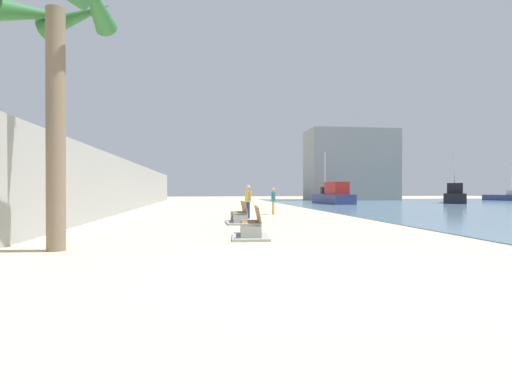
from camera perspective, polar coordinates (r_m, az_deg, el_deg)
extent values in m
plane|color=beige|center=(25.46, -2.81, -2.98)|extent=(120.00, 120.00, 0.00)
cube|color=#9E9E99|center=(25.91, -19.58, 0.87)|extent=(0.80, 64.00, 3.44)
cylinder|color=#7A6651|center=(10.91, -26.56, 7.90)|extent=(0.44, 0.44, 5.84)
cone|color=#2D6B33|center=(12.48, -24.22, 21.68)|extent=(2.10, 0.97, 1.10)
cone|color=#2D6B33|center=(12.49, -28.77, 21.34)|extent=(1.80, 1.86, 0.99)
cube|color=#9E9E99|center=(11.64, -0.70, -5.73)|extent=(0.61, 0.25, 0.50)
cube|color=#9E9E99|center=(13.03, -0.91, -5.08)|extent=(0.61, 0.25, 0.50)
cube|color=olive|center=(12.31, -0.81, -4.45)|extent=(0.63, 1.64, 0.06)
cube|color=olive|center=(12.30, 0.26, -3.14)|extent=(0.30, 1.61, 0.50)
cube|color=#9E9E99|center=(12.36, -0.81, -6.34)|extent=(1.27, 2.18, 0.08)
cube|color=#9E9E99|center=(16.81, -2.20, -3.85)|extent=(0.60, 0.21, 0.50)
cube|color=#9E9E99|center=(18.19, -2.67, -3.53)|extent=(0.60, 0.21, 0.50)
cube|color=olive|center=(17.49, -2.44, -3.02)|extent=(0.52, 1.61, 0.06)
cube|color=olive|center=(17.50, -1.69, -2.10)|extent=(0.18, 1.60, 0.50)
cube|color=#9E9E99|center=(17.52, -2.44, -4.36)|extent=(1.13, 2.11, 0.08)
cylinder|color=navy|center=(20.43, -1.03, -2.61)|extent=(0.12, 0.12, 0.85)
cylinder|color=navy|center=(20.54, -1.23, -2.59)|extent=(0.12, 0.12, 0.85)
cube|color=gold|center=(20.46, -1.13, -0.57)|extent=(0.30, 0.37, 0.60)
sphere|color=tan|center=(20.46, -1.13, 0.68)|extent=(0.23, 0.23, 0.23)
cylinder|color=gold|center=(20.28, -0.80, -0.49)|extent=(0.09, 0.09, 0.54)
cylinder|color=gold|center=(20.65, -1.46, -0.48)|extent=(0.09, 0.09, 0.54)
cylinder|color=gold|center=(23.78, 2.43, -2.27)|extent=(0.12, 0.12, 0.78)
cylinder|color=gold|center=(23.66, 2.50, -2.28)|extent=(0.12, 0.12, 0.78)
cube|color=teal|center=(23.70, 2.46, -0.66)|extent=(0.20, 0.33, 0.55)
sphere|color=tan|center=(23.69, 2.46, 0.34)|extent=(0.21, 0.21, 0.21)
cylinder|color=teal|center=(23.91, 2.34, -0.58)|extent=(0.09, 0.09, 0.50)
cylinder|color=teal|center=(23.48, 2.59, -0.60)|extent=(0.09, 0.09, 0.50)
cube|color=navy|center=(41.61, 10.85, -0.97)|extent=(2.66, 6.51, 0.96)
cube|color=red|center=(40.73, 11.38, 0.54)|extent=(1.73, 2.91, 1.24)
cube|color=red|center=(49.65, 9.80, -0.80)|extent=(2.32, 4.26, 0.89)
cube|color=black|center=(49.04, 9.89, 0.21)|extent=(1.44, 1.95, 0.85)
cylinder|color=silver|center=(49.88, 9.77, 2.70)|extent=(0.12, 0.12, 5.18)
cube|color=black|center=(48.14, 26.37, -0.78)|extent=(5.49, 6.85, 1.03)
cube|color=black|center=(47.11, 26.38, 0.48)|extent=(2.87, 3.31, 1.08)
cylinder|color=silver|center=(48.52, 26.37, 2.68)|extent=(0.12, 0.12, 4.82)
cylinder|color=silver|center=(61.91, 32.53, 1.70)|extent=(0.12, 0.12, 4.41)
cube|color=gray|center=(57.14, 13.28, 3.71)|extent=(12.00, 6.00, 9.66)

